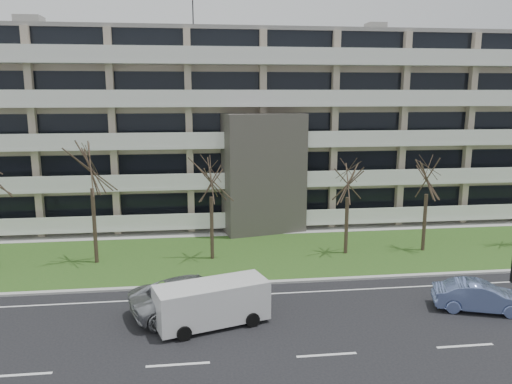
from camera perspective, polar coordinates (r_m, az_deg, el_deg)
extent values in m
plane|color=black|center=(21.58, 8.08, -17.96)|extent=(160.00, 160.00, 0.00)
cube|color=#29541C|center=(33.25, 2.23, -7.08)|extent=(90.00, 10.00, 0.06)
cube|color=#B2B2AD|center=(28.61, 3.86, -10.15)|extent=(90.00, 0.35, 0.12)
cube|color=#B2B2AD|center=(38.44, 0.90, -4.50)|extent=(90.00, 2.00, 0.08)
cube|color=white|center=(27.27, 4.47, -11.39)|extent=(90.00, 0.12, 0.01)
cube|color=tan|center=(44.03, -0.34, 7.39)|extent=(60.00, 12.00, 15.00)
cube|color=gray|center=(44.17, -0.35, 17.34)|extent=(60.50, 12.50, 0.30)
cube|color=#4C4742|center=(37.47, 0.92, 2.08)|extent=(6.39, 3.69, 9.00)
cube|color=black|center=(37.76, 0.95, -1.72)|extent=(4.92, 1.19, 3.50)
cube|color=gray|center=(45.80, -24.46, 17.10)|extent=(2.00, 2.00, 1.20)
cylinder|color=black|center=(44.11, -7.22, 19.68)|extent=(0.10, 0.10, 3.50)
cube|color=black|center=(38.88, 0.71, -1.19)|extent=(58.00, 0.10, 1.80)
cube|color=white|center=(38.58, 0.84, -3.58)|extent=(58.00, 1.40, 0.22)
cube|color=white|center=(37.81, 0.98, -2.95)|extent=(58.00, 0.08, 1.00)
cube|color=black|center=(38.34, 0.72, 3.20)|extent=(58.00, 0.10, 1.80)
cube|color=white|center=(37.92, 0.86, 0.81)|extent=(58.00, 1.40, 0.22)
cube|color=white|center=(37.18, 1.00, 1.53)|extent=(58.00, 0.08, 1.00)
cube|color=black|center=(38.03, 0.73, 7.67)|extent=(58.00, 0.10, 1.80)
cube|color=white|center=(37.49, 0.87, 5.32)|extent=(58.00, 1.40, 0.22)
cube|color=white|center=(36.79, 1.01, 6.14)|extent=(58.00, 0.08, 1.00)
cube|color=black|center=(37.96, 0.75, 12.20)|extent=(58.00, 0.10, 1.80)
cube|color=white|center=(37.30, 0.88, 9.91)|extent=(58.00, 1.40, 0.22)
cube|color=white|center=(36.64, 1.03, 10.82)|extent=(58.00, 0.08, 1.00)
cube|color=black|center=(38.13, 0.76, 16.71)|extent=(58.00, 0.10, 1.80)
cube|color=white|center=(37.34, 0.90, 14.51)|extent=(58.00, 1.40, 0.22)
cube|color=white|center=(36.74, 1.05, 15.50)|extent=(58.00, 0.08, 1.00)
imported|color=#ABAEB3|center=(24.83, -6.85, -11.62)|extent=(6.87, 4.69, 1.75)
imported|color=#748ACA|center=(27.20, 24.22, -10.83)|extent=(4.63, 2.84, 1.44)
cube|color=silver|center=(23.44, -5.06, -12.44)|extent=(5.44, 3.31, 1.80)
cube|color=black|center=(23.24, -5.09, -11.26)|extent=(5.04, 3.06, 0.66)
cube|color=silver|center=(24.31, 0.45, -11.85)|extent=(0.84, 1.82, 1.14)
cylinder|color=black|center=(22.52, -8.23, -15.69)|extent=(0.70, 0.42, 0.66)
cylinder|color=black|center=(24.17, -9.50, -13.76)|extent=(0.70, 0.42, 0.66)
cylinder|color=black|center=(23.48, -0.41, -14.38)|extent=(0.70, 0.42, 0.66)
cylinder|color=black|center=(25.07, -2.19, -12.66)|extent=(0.70, 0.42, 0.66)
cylinder|color=#382B21|center=(32.45, -17.97, -3.74)|extent=(0.24, 0.24, 4.78)
cylinder|color=#382B21|center=(31.81, -5.07, -4.17)|extent=(0.24, 0.24, 4.09)
cylinder|color=#382B21|center=(33.33, 10.29, -3.83)|extent=(0.24, 0.24, 3.83)
cylinder|color=#382B21|center=(35.22, 18.69, -3.36)|extent=(0.24, 0.24, 3.91)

